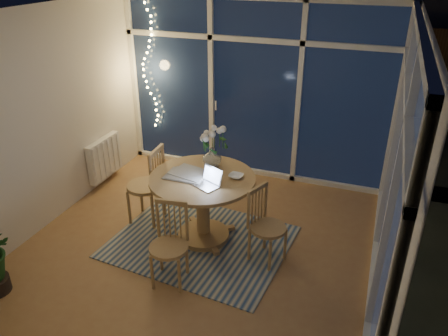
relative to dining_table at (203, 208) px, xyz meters
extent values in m
plane|color=#9A6A43|center=(0.03, -0.09, -0.41)|extent=(4.00, 4.00, 0.00)
plane|color=silver|center=(0.03, -0.09, 2.19)|extent=(4.00, 4.00, 0.00)
cube|color=silver|center=(0.03, 1.91, 0.89)|extent=(4.00, 0.04, 2.60)
cube|color=silver|center=(0.03, -2.09, 0.89)|extent=(4.00, 0.04, 2.60)
cube|color=silver|center=(-1.97, -0.09, 0.89)|extent=(0.04, 4.00, 2.60)
cube|color=silver|center=(2.03, -0.09, 0.89)|extent=(0.04, 4.00, 2.60)
cube|color=white|center=(0.03, 1.87, 0.89)|extent=(4.00, 0.10, 2.60)
cube|color=white|center=(1.99, -0.09, 0.89)|extent=(0.10, 4.00, 2.60)
cube|color=white|center=(-1.91, 0.81, -0.01)|extent=(0.10, 0.70, 0.58)
cube|color=black|center=(0.53, 4.91, -0.47)|extent=(12.00, 6.00, 0.10)
cube|color=#3B2415|center=(0.03, 5.41, 0.49)|extent=(11.00, 0.08, 1.80)
sphere|color=black|center=(-0.77, 3.31, 0.04)|extent=(0.90, 0.90, 0.90)
cube|color=beige|center=(0.00, -0.10, -0.41)|extent=(2.13, 1.77, 0.01)
cylinder|color=#AC7E4D|center=(0.00, 0.00, 0.00)|extent=(1.31, 1.31, 0.83)
cube|color=#AC7E4D|center=(-0.83, 0.12, 0.10)|extent=(0.50, 0.50, 1.03)
cube|color=#AC7E4D|center=(0.83, -0.14, 0.03)|extent=(0.54, 0.54, 0.90)
cube|color=#AC7E4D|center=(-0.02, -0.84, 0.04)|extent=(0.48, 0.48, 0.91)
imported|color=white|center=(0.00, 0.31, 0.52)|extent=(0.22, 0.22, 0.21)
imported|color=white|center=(0.36, 0.12, 0.43)|extent=(0.16, 0.16, 0.04)
cube|color=#BBB9B2|center=(-0.18, -0.01, 0.43)|extent=(0.43, 0.33, 0.02)
cube|color=black|center=(0.14, -0.04, 0.42)|extent=(0.12, 0.09, 0.01)
camera|label=1|loc=(1.75, -3.99, 2.71)|focal=35.00mm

